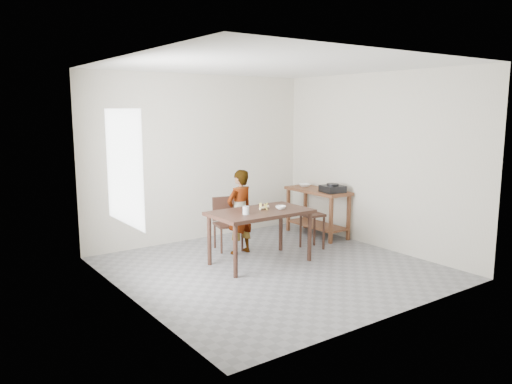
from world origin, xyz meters
TOP-DOWN VIEW (x-y plane):
  - floor at (0.00, 0.00)m, footprint 4.00×4.00m
  - ceiling at (0.00, 0.00)m, footprint 4.00×4.00m
  - wall_back at (0.00, 2.02)m, footprint 4.00×0.04m
  - wall_front at (0.00, -2.02)m, footprint 4.00×0.04m
  - wall_left at (-2.02, 0.00)m, footprint 0.04×4.00m
  - wall_right at (2.02, 0.00)m, footprint 0.04×4.00m
  - window_pane at (-1.97, 0.20)m, footprint 0.02×1.10m
  - dining_table at (0.00, 0.30)m, footprint 1.40×0.80m
  - prep_counter at (1.72, 1.00)m, footprint 0.50×1.20m
  - child at (0.03, 0.86)m, footprint 0.50×0.37m
  - dining_chair at (-0.00, 1.13)m, footprint 0.47×0.47m
  - stool at (1.09, 0.43)m, footprint 0.36×0.36m
  - glass_tumbler at (-0.30, 0.21)m, footprint 0.11×0.11m
  - small_bowl at (0.30, 0.22)m, footprint 0.16×0.16m
  - banana at (0.10, 0.34)m, footprint 0.18×0.14m
  - serving_bowl at (1.72, 1.35)m, footprint 0.26×0.26m
  - gas_burner at (1.71, 0.64)m, footprint 0.39×0.39m

SIDE VIEW (x-z plane):
  - floor at x=0.00m, z-range -0.04..0.00m
  - stool at x=1.09m, z-range 0.00..0.55m
  - dining_table at x=0.00m, z-range 0.00..0.75m
  - prep_counter at x=1.72m, z-range 0.00..0.80m
  - dining_chair at x=0.00m, z-range 0.00..0.80m
  - child at x=0.03m, z-range 0.00..1.27m
  - small_bowl at x=0.30m, z-range 0.75..0.80m
  - banana at x=0.10m, z-range 0.75..0.81m
  - glass_tumbler at x=-0.30m, z-range 0.75..0.86m
  - serving_bowl at x=1.72m, z-range 0.80..0.85m
  - gas_burner at x=1.71m, z-range 0.80..0.91m
  - wall_back at x=0.00m, z-range 0.00..2.70m
  - wall_front at x=0.00m, z-range 0.00..2.70m
  - wall_left at x=-2.02m, z-range 0.00..2.70m
  - wall_right at x=2.02m, z-range 0.00..2.70m
  - window_pane at x=-1.97m, z-range 0.85..2.15m
  - ceiling at x=0.00m, z-range 2.70..2.74m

